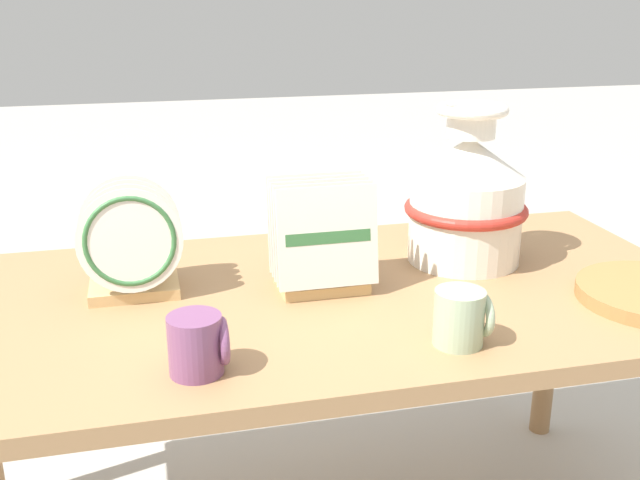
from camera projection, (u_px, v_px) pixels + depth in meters
name	position (u px, v px, depth m)	size (l,w,h in m)	color
display_table	(320.00, 323.00, 1.49)	(1.56, 0.77, 0.64)	#9E754C
ceramic_vase	(467.00, 196.00, 1.60)	(0.26, 0.26, 0.34)	white
dish_rack_round_plates	(131.00, 248.00, 1.44)	(0.20, 0.14, 0.22)	tan
dish_rack_square_plates	(321.00, 243.00, 1.47)	(0.19, 0.14, 0.22)	tan
mug_sage_glaze	(462.00, 317.00, 1.25)	(0.09, 0.09, 0.10)	#9EB28E
mug_plum_glaze	(199.00, 344.00, 1.16)	(0.09, 0.09, 0.10)	#7A4770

